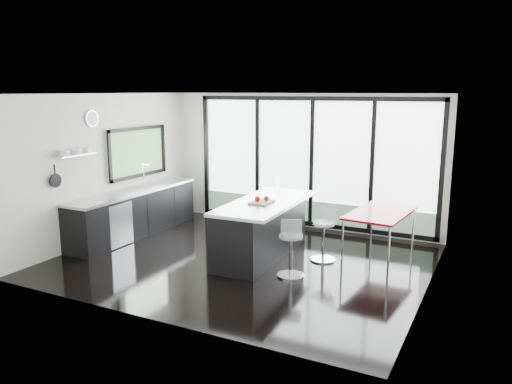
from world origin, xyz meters
The scene contains 11 objects.
floor centered at (0.00, 0.00, 0.00)m, with size 6.00×5.00×0.00m, color black.
ceiling centered at (0.00, 0.00, 2.80)m, with size 6.00×5.00×0.00m, color white.
wall_back centered at (0.27, 2.47, 1.27)m, with size 6.00×0.09×2.80m.
wall_front centered at (0.00, -2.50, 1.40)m, with size 6.00×0.00×2.80m, color silver.
wall_left centered at (-2.97, 0.27, 1.56)m, with size 0.26×5.00×2.80m.
wall_right centered at (3.00, 0.00, 1.40)m, with size 0.00×5.00×2.80m, color silver.
counter_cabinets centered at (-2.67, 0.40, 0.46)m, with size 0.69×3.24×1.36m.
island centered at (0.16, 0.38, 0.50)m, with size 1.11×2.46×1.29m.
bar_stool_near centered at (1.02, -0.32, 0.34)m, with size 0.43×0.43×0.68m, color silver.
bar_stool_far centered at (1.22, 0.63, 0.34)m, with size 0.43×0.43×0.68m, color silver.
red_table centered at (2.03, 1.20, 0.41)m, with size 0.88×1.53×0.82m, color maroon.
Camera 1 is at (3.87, -7.15, 2.86)m, focal length 35.00 mm.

